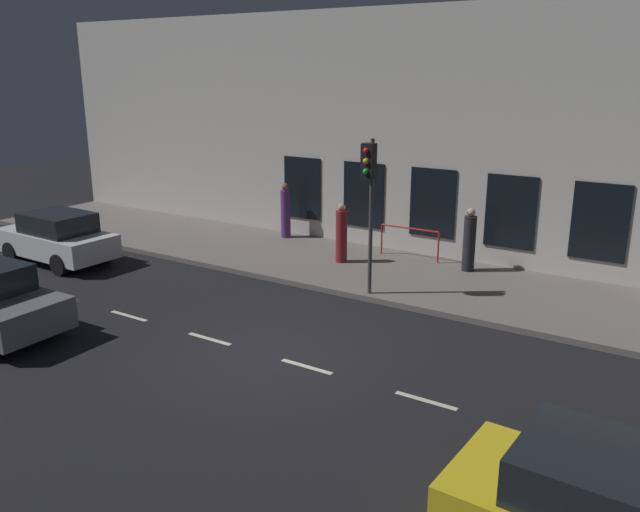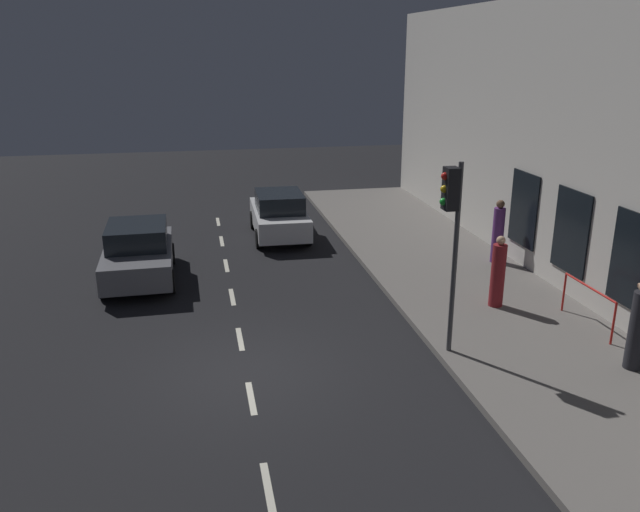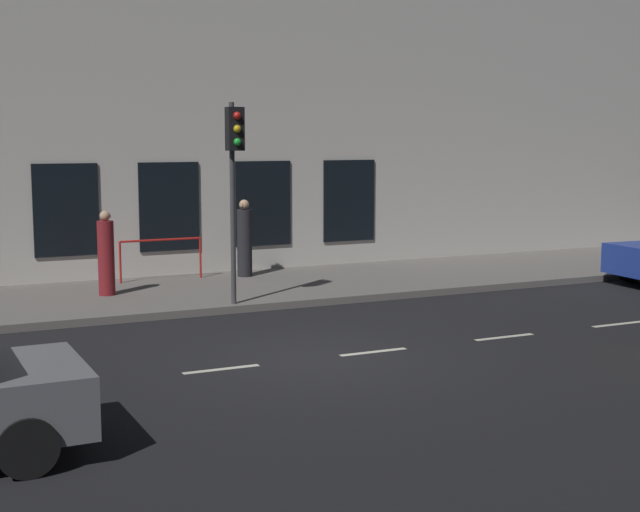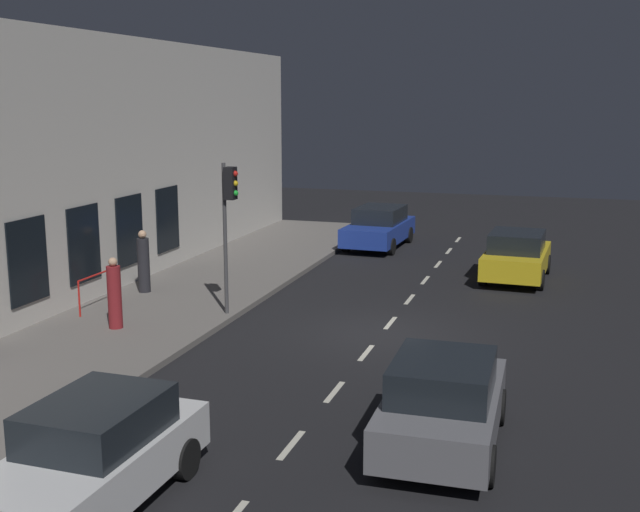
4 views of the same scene
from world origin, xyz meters
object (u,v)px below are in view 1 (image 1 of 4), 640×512
traffic_light (369,181)px  pedestrian_0 (469,242)px  pedestrian_2 (286,212)px  parked_car_0 (57,238)px  pedestrian_1 (341,235)px

traffic_light → pedestrian_0: (3.42, -1.45, -2.11)m
traffic_light → pedestrian_2: bearing=54.4°
pedestrian_0 → pedestrian_2: size_ratio=0.98×
pedestrian_0 → parked_car_0: bearing=77.6°
traffic_light → pedestrian_2: size_ratio=2.12×
pedestrian_0 → pedestrian_2: bearing=48.2°
pedestrian_2 → traffic_light: bearing=-113.1°
pedestrian_1 → parked_car_0: bearing=-58.9°
traffic_light → pedestrian_2: (3.77, 5.26, -2.08)m
traffic_light → pedestrian_1: traffic_light is taller
pedestrian_1 → pedestrian_2: bearing=-114.8°
pedestrian_1 → pedestrian_2: (1.56, 3.17, 0.06)m
parked_car_0 → traffic_light: bearing=-76.3°
traffic_light → pedestrian_1: (2.21, 2.10, -2.13)m
pedestrian_2 → pedestrian_0: bearing=-80.4°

